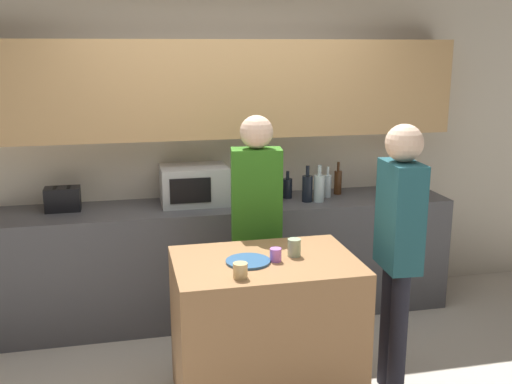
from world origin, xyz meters
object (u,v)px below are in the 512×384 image
at_px(microwave, 194,185).
at_px(cup_1, 240,271).
at_px(bottle_5, 338,182).
at_px(cup_0, 294,247).
at_px(bottle_3, 319,188).
at_px(person_center, 256,215).
at_px(plate_on_island, 248,261).
at_px(bottle_2, 307,188).
at_px(bottle_4, 328,185).
at_px(cup_2, 276,255).
at_px(person_left, 399,237).
at_px(potted_plant, 398,169).
at_px(bottle_1, 288,188).
at_px(bottle_0, 278,189).
at_px(toaster, 63,199).

bearing_deg(microwave, cup_1, -88.19).
bearing_deg(bottle_5, cup_0, -119.65).
xyz_separation_m(bottle_3, person_center, (-0.64, -0.56, -0.03)).
distance_m(plate_on_island, cup_1, 0.24).
relative_size(bottle_2, cup_1, 3.44).
bearing_deg(bottle_5, plate_on_island, -127.00).
relative_size(bottle_4, cup_0, 2.42).
bearing_deg(cup_2, cup_1, -140.10).
xyz_separation_m(bottle_5, person_left, (-0.15, -1.45, -0.02)).
distance_m(potted_plant, cup_0, 1.88).
bearing_deg(bottle_1, plate_on_island, -114.25).
bearing_deg(potted_plant, bottle_0, -175.39).
xyz_separation_m(bottle_2, cup_1, (-0.84, -1.47, -0.08)).
height_order(toaster, cup_1, toaster).
distance_m(bottle_1, cup_0, 1.38).
height_order(bottle_5, cup_1, bottle_5).
bearing_deg(cup_2, bottle_4, 59.69).
xyz_separation_m(cup_1, person_center, (0.29, 0.88, 0.05)).
bearing_deg(bottle_0, bottle_4, 5.70).
distance_m(cup_0, cup_2, 0.15).
bearing_deg(bottle_5, bottle_1, -175.30).
bearing_deg(person_center, bottle_1, -112.23).
bearing_deg(bottle_4, cup_1, -123.68).
bearing_deg(potted_plant, person_left, -115.23).
bearing_deg(cup_2, potted_plant, 44.40).
relative_size(microwave, bottle_0, 2.01).
relative_size(toaster, cup_1, 3.05).
relative_size(bottle_4, cup_1, 3.00).
bearing_deg(plate_on_island, cup_1, -111.99).
bearing_deg(plate_on_island, toaster, 129.23).
distance_m(toaster, bottle_0, 1.66).
bearing_deg(bottle_0, bottle_2, -15.60).
bearing_deg(cup_0, microwave, 107.94).
xyz_separation_m(toaster, cup_1, (1.05, -1.62, -0.05)).
xyz_separation_m(bottle_4, cup_2, (-0.80, -1.36, -0.06)).
bearing_deg(potted_plant, bottle_4, -176.13).
relative_size(bottle_1, bottle_4, 0.88).
distance_m(bottle_0, cup_0, 1.28).
bearing_deg(microwave, plate_on_island, -84.21).
bearing_deg(plate_on_island, bottle_4, 54.63).
xyz_separation_m(bottle_1, person_center, (-0.43, -0.73, -0.00)).
bearing_deg(cup_1, bottle_3, 57.21).
relative_size(microwave, person_center, 0.30).
bearing_deg(plate_on_island, bottle_5, 53.00).
distance_m(bottle_2, person_center, 0.80).
bearing_deg(bottle_4, bottle_3, -132.62).
xyz_separation_m(bottle_2, person_left, (0.18, -1.27, -0.02)).
height_order(potted_plant, bottle_2, potted_plant).
relative_size(bottle_0, cup_2, 3.30).
bearing_deg(bottle_1, person_center, -120.28).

